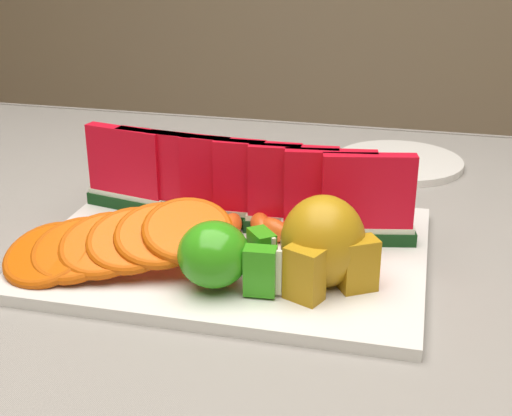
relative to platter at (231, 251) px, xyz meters
The scene contains 11 objects.
table 0.13m from the platter, behind, with size 1.40×0.90×0.75m.
tablecloth 0.09m from the platter, behind, with size 1.53×1.03×0.20m.
platter is the anchor object (origin of this frame).
apple_cluster 0.10m from the platter, 79.94° to the right, with size 0.11×0.09×0.06m.
pear_cluster 0.13m from the platter, 27.48° to the right, with size 0.10×0.10×0.09m.
side_plate 0.37m from the platter, 65.09° to the left, with size 0.21×0.21×0.01m.
fork 0.41m from the platter, 129.16° to the left, with size 0.06×0.19×0.00m.
watermelon_row 0.08m from the platter, 94.91° to the left, with size 0.39×0.07×0.10m.
orange_fan_front 0.12m from the platter, 142.01° to the right, with size 0.24×0.15×0.06m.
orange_fan_back 0.13m from the platter, 94.11° to the left, with size 0.29×0.11×0.04m.
tangerine_segments 0.03m from the platter, 51.89° to the left, with size 0.22×0.07×0.03m.
Camera 1 is at (0.26, -0.65, 1.09)m, focal length 50.00 mm.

